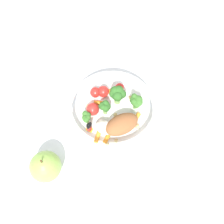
# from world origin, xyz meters

# --- Properties ---
(ground_plane) EXTENTS (2.40, 2.40, 0.00)m
(ground_plane) POSITION_xyz_m (0.00, 0.00, 0.00)
(ground_plane) COLOR white
(food_container) EXTENTS (0.22, 0.22, 0.07)m
(food_container) POSITION_xyz_m (0.01, 0.01, 0.03)
(food_container) COLOR white
(food_container) RESTS_ON ground_plane
(loose_apple) EXTENTS (0.07, 0.07, 0.08)m
(loose_apple) POSITION_xyz_m (0.21, 0.01, 0.04)
(loose_apple) COLOR #8CB74C
(loose_apple) RESTS_ON ground_plane
(folded_napkin) EXTENTS (0.15, 0.14, 0.01)m
(folded_napkin) POSITION_xyz_m (-0.19, -0.13, 0.00)
(folded_napkin) COLOR white
(folded_napkin) RESTS_ON ground_plane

